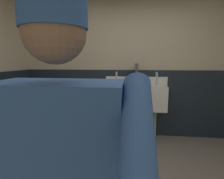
% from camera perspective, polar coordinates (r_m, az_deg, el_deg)
% --- Properties ---
extents(wall_back, '(4.75, 0.12, 2.61)m').
position_cam_1_polar(wall_back, '(3.49, 6.54, 6.83)').
color(wall_back, beige).
rests_on(wall_back, ground_plane).
extents(wainscot_band_back, '(4.15, 0.03, 1.27)m').
position_cam_1_polar(wainscot_band_back, '(3.51, 6.33, -4.23)').
color(wainscot_band_back, '#19232D').
rests_on(wainscot_band_back, ground_plane).
extents(urinal_left, '(0.40, 0.34, 1.24)m').
position_cam_1_polar(urinal_left, '(3.35, 1.21, -2.33)').
color(urinal_left, white).
rests_on(urinal_left, ground_plane).
extents(urinal_middle, '(0.40, 0.34, 1.24)m').
position_cam_1_polar(urinal_middle, '(3.37, 14.04, -2.56)').
color(urinal_middle, white).
rests_on(urinal_middle, ground_plane).
extents(privacy_divider_panel, '(0.04, 0.40, 0.90)m').
position_cam_1_polar(privacy_divider_panel, '(3.24, 7.72, 0.29)').
color(privacy_divider_panel, '#4C4C51').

